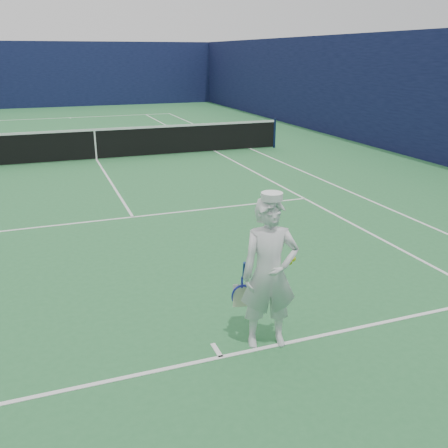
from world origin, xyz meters
The scene contains 5 objects.
ground centered at (0.00, 0.00, 0.00)m, with size 80.00×80.00×0.00m, color #2B723C.
court_markings centered at (0.00, 0.00, 0.00)m, with size 11.03×23.83×0.01m.
windscreen_fence centered at (0.00, 0.00, 2.00)m, with size 20.12×36.12×4.00m.
tennis_net centered at (0.00, 0.00, 0.55)m, with size 12.88×0.09×1.07m.
tennis_player centered at (0.63, -11.79, 0.91)m, with size 0.75×0.62×1.87m.
Camera 1 is at (-1.67, -16.49, 3.30)m, focal length 40.00 mm.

